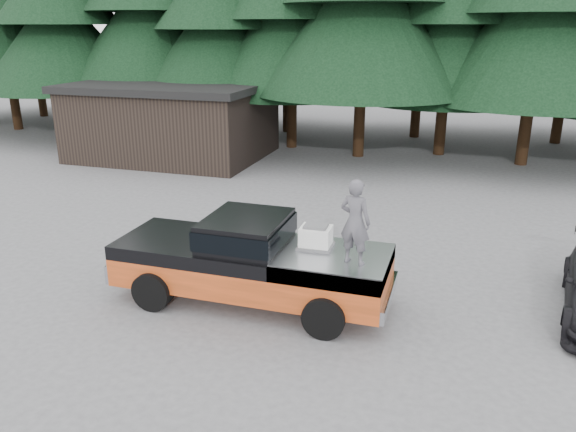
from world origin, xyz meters
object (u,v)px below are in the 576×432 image
(pickup_truck, at_px, (252,273))
(air_compressor, at_px, (316,238))
(utility_building, at_px, (173,119))
(man_on_bed, at_px, (355,222))

(pickup_truck, relative_size, air_compressor, 9.58)
(pickup_truck, height_order, utility_building, utility_building)
(man_on_bed, distance_m, utility_building, 16.60)
(man_on_bed, relative_size, utility_building, 0.20)
(air_compressor, height_order, utility_building, utility_building)
(pickup_truck, xyz_separation_m, air_compressor, (1.35, 0.22, 0.88))
(air_compressor, relative_size, utility_building, 0.07)
(pickup_truck, height_order, air_compressor, air_compressor)
(pickup_truck, height_order, man_on_bed, man_on_bed)
(pickup_truck, distance_m, utility_building, 15.00)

